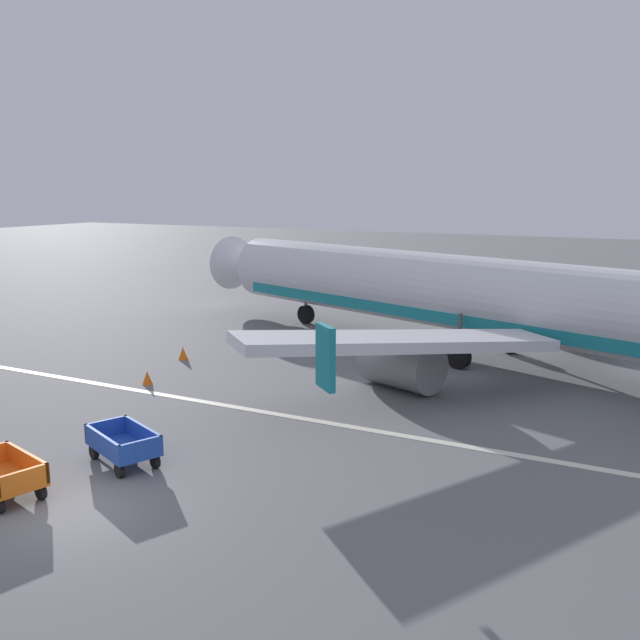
{
  "coord_description": "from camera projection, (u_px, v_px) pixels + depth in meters",
  "views": [
    {
      "loc": [
        13.5,
        -12.09,
        8.32
      ],
      "look_at": [
        0.24,
        13.6,
        2.8
      ],
      "focal_mm": 39.41,
      "sensor_mm": 36.0,
      "label": 1
    }
  ],
  "objects": [
    {
      "name": "baggage_cart_third_in_row",
      "position": [
        4.0,
        475.0,
        19.09
      ],
      "size": [
        3.62,
        2.02,
        1.07
      ],
      "color": "orange",
      "rests_on": "ground"
    },
    {
      "name": "airplane",
      "position": [
        463.0,
        295.0,
        34.55
      ],
      "size": [
        36.56,
        29.75,
        11.34
      ],
      "color": "silver",
      "rests_on": "ground"
    },
    {
      "name": "traffic_cone_mid_apron",
      "position": [
        183.0,
        353.0,
        34.18
      ],
      "size": [
        0.48,
        0.48,
        0.63
      ],
      "primitive_type": "cone",
      "color": "orange",
      "rests_on": "ground"
    },
    {
      "name": "baggage_cart_fourth_in_row",
      "position": [
        123.0,
        444.0,
        21.34
      ],
      "size": [
        3.56,
        2.26,
        1.07
      ],
      "color": "#234CB2",
      "rests_on": "ground"
    },
    {
      "name": "ground_plane",
      "position": [
        72.0,
        512.0,
        18.2
      ],
      "size": [
        220.0,
        220.0,
        0.0
      ],
      "primitive_type": "plane",
      "color": "slate"
    },
    {
      "name": "apron_stripe",
      "position": [
        262.0,
        412.0,
        26.31
      ],
      "size": [
        120.0,
        0.36,
        0.01
      ],
      "primitive_type": "cube",
      "color": "silver",
      "rests_on": "ground"
    },
    {
      "name": "traffic_cone_near_plane",
      "position": [
        147.0,
        378.0,
        29.91
      ],
      "size": [
        0.44,
        0.44,
        0.58
      ],
      "primitive_type": "cone",
      "color": "orange",
      "rests_on": "ground"
    }
  ]
}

